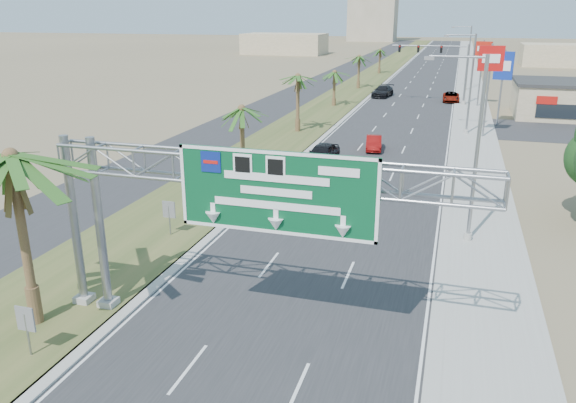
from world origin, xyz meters
The scene contains 26 objects.
road centered at (0.00, 110.00, 0.01)m, with size 12.00×300.00×0.02m, color #28282B.
sidewalk_right centered at (8.50, 110.00, 0.05)m, with size 4.00×300.00×0.10m, color #9E9B93.
median_grass centered at (-10.00, 110.00, 0.06)m, with size 7.00×300.00×0.12m, color #3C4E22.
opposing_road centered at (-17.00, 110.00, 0.01)m, with size 8.00×300.00×0.02m, color #28282B.
sign_gantry centered at (-1.06, 9.93, 6.06)m, with size 16.75×1.24×7.50m.
palm_near centered at (-9.20, 8.00, 6.93)m, with size 5.70×5.70×8.35m.
palm_row_b centered at (-9.50, 32.00, 4.90)m, with size 3.99×3.99×5.95m.
palm_row_c centered at (-9.50, 48.00, 5.66)m, with size 3.99×3.99×6.75m.
palm_row_d centered at (-9.50, 66.00, 4.42)m, with size 3.99×3.99×5.45m.
palm_row_e centered at (-9.50, 85.00, 5.09)m, with size 3.99×3.99×6.15m.
palm_row_f centered at (-9.50, 110.00, 4.71)m, with size 3.99×3.99×5.75m.
streetlight_near centered at (7.30, 22.00, 4.69)m, with size 3.27×0.44×10.00m.
streetlight_mid centered at (7.30, 52.00, 4.69)m, with size 3.27×0.44×10.00m.
streetlight_far centered at (7.30, 88.00, 4.69)m, with size 3.27×0.44×10.00m.
signal_mast centered at (5.17, 71.97, 4.85)m, with size 10.28×0.71×8.00m.
median_signback_a centered at (-7.80, 6.00, 1.45)m, with size 0.75×0.08×2.08m.
median_signback_b centered at (-8.50, 18.00, 1.45)m, with size 0.75×0.08×2.08m.
building_distant_left centered at (-45.00, 160.00, 3.00)m, with size 24.00×14.00×6.00m, color tan.
building_distant_right centered at (30.00, 140.00, 2.50)m, with size 20.00×12.00×5.00m, color tan.
car_left_lane centered at (-4.06, 36.23, 0.82)m, with size 1.93×4.81×1.64m, color black.
car_mid_lane centered at (-0.64, 42.15, 0.65)m, with size 1.37×3.92×1.29m, color maroon.
car_right_lane centered at (5.50, 74.54, 0.67)m, with size 2.23×4.84×1.35m, color gray.
car_far centered at (-4.38, 76.67, 0.81)m, with size 2.28×5.60×1.62m, color black.
pole_sign_red_near centered at (9.09, 50.98, 7.20)m, with size 2.41×0.74×9.14m.
pole_sign_blue centered at (10.81, 58.02, 6.14)m, with size 2.02×0.74×8.20m.
pole_sign_red_far centered at (9.00, 71.49, 6.80)m, with size 2.20×0.84×8.60m.
Camera 1 is at (6.20, -8.16, 11.94)m, focal length 35.00 mm.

